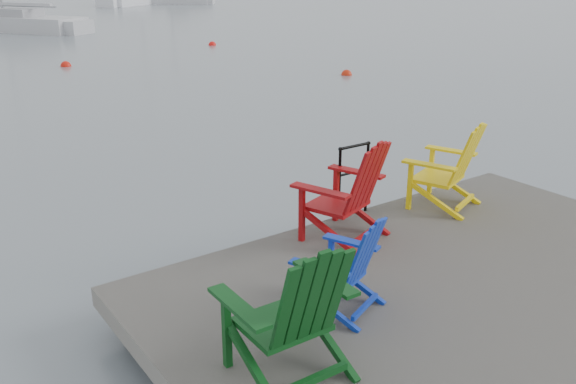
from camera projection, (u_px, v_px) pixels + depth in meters
ground at (501, 351)px, 5.71m from camera, size 400.00×400.00×0.00m
dock at (506, 319)px, 5.59m from camera, size 6.00×5.00×1.40m
handrail at (354, 173)px, 7.36m from camera, size 0.48×0.04×0.90m
chair_green at (294, 308)px, 4.39m from camera, size 0.91×0.84×1.13m
chair_blue at (346, 264)px, 5.31m from camera, size 0.87×0.83×0.90m
chair_red at (349, 190)px, 6.70m from camera, size 1.09×1.04×1.14m
chair_yellow at (449, 165)px, 7.61m from camera, size 1.05×1.01×1.10m
sailboat_near at (11, 24)px, 34.08m from camera, size 6.76×8.89×12.37m
sailboat_mid at (138, 0)px, 58.15m from camera, size 9.54×8.24×13.67m
sailboat_far at (175, 0)px, 58.69m from camera, size 6.29×5.68×9.53m
buoy_a at (346, 75)px, 20.23m from camera, size 0.36×0.36×0.36m
buoy_b at (66, 66)px, 21.99m from camera, size 0.38×0.38×0.38m
buoy_c at (212, 45)px, 27.88m from camera, size 0.35×0.35×0.35m
buoy_d at (41, 22)px, 39.64m from camera, size 0.33×0.33×0.33m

